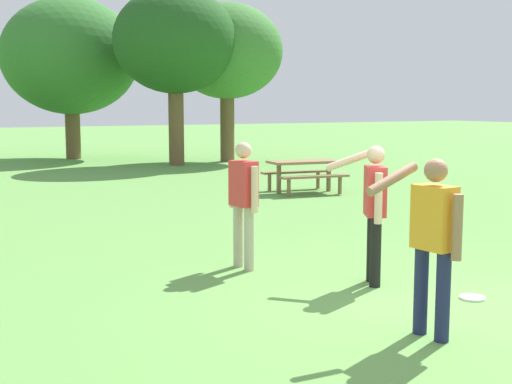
{
  "coord_description": "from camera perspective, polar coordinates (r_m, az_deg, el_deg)",
  "views": [
    {
      "loc": [
        -4.94,
        -5.15,
        2.12
      ],
      "look_at": [
        -0.8,
        2.44,
        1.0
      ],
      "focal_mm": 47.8,
      "sensor_mm": 36.0,
      "label": 1
    }
  ],
  "objects": [
    {
      "name": "ground_plane",
      "position": [
        7.44,
        14.79,
        -9.42
      ],
      "size": [
        120.0,
        120.0,
        0.0
      ],
      "primitive_type": "plane",
      "color": "#609947"
    },
    {
      "name": "tree_slender_mid",
      "position": [
        27.44,
        -15.28,
        10.87
      ],
      "size": [
        5.21,
        5.21,
        6.15
      ],
      "color": "brown",
      "rests_on": "ground"
    },
    {
      "name": "person_bystander",
      "position": [
        8.07,
        9.82,
        -0.97
      ],
      "size": [
        0.57,
        0.81,
        1.64
      ],
      "color": "black",
      "rests_on": "ground"
    },
    {
      "name": "tree_back_right",
      "position": [
        25.36,
        -2.45,
        11.63
      ],
      "size": [
        4.09,
        4.09,
        5.78
      ],
      "color": "brown",
      "rests_on": "ground"
    },
    {
      "name": "person_catcher",
      "position": [
        8.72,
        -1.06,
        -0.38
      ],
      "size": [
        0.25,
        0.61,
        1.64
      ],
      "color": "#B7AD93",
      "rests_on": "ground"
    },
    {
      "name": "frisbee",
      "position": [
        7.91,
        17.66,
        -8.43
      ],
      "size": [
        0.28,
        0.28,
        0.03
      ],
      "primitive_type": "cylinder",
      "color": "white",
      "rests_on": "ground"
    },
    {
      "name": "picnic_table_near",
      "position": [
        16.41,
        4.05,
        1.92
      ],
      "size": [
        1.86,
        1.62,
        0.77
      ],
      "color": "olive",
      "rests_on": "ground"
    },
    {
      "name": "person_thrower",
      "position": [
        6.31,
        14.57,
        -3.43
      ],
      "size": [
        0.71,
        0.61,
        1.64
      ],
      "color": "#1E234C",
      "rests_on": "ground"
    },
    {
      "name": "tree_back_left",
      "position": [
        23.98,
        -6.79,
        12.38
      ],
      "size": [
        4.23,
        4.23,
        6.07
      ],
      "color": "brown",
      "rests_on": "ground"
    }
  ]
}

